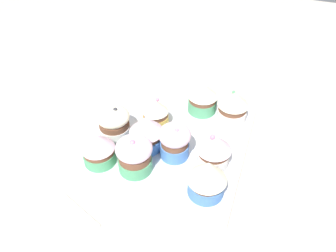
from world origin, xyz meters
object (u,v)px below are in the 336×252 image
Objects in this scene: cupcake_3 at (175,141)px; cupcake_7 at (156,113)px; cupcake_0 at (207,177)px; cupcake_1 at (214,150)px; cupcake_9 at (114,122)px; cupcake_4 at (203,98)px; cupcake_5 at (134,154)px; baking_tray at (168,140)px; cupcake_8 at (98,148)px; cupcake_6 at (146,132)px; napkin at (37,238)px; cupcake_2 at (233,106)px.

cupcake_7 is at bearing 43.29° from cupcake_3.
cupcake_1 is at bearing 4.08° from cupcake_0.
cupcake_4 is at bearing -47.12° from cupcake_9.
cupcake_5 is at bearing 135.36° from cupcake_3.
cupcake_9 is (7.70, 20.54, -0.57)cm from cupcake_0.
cupcake_4 is (10.51, -3.99, 3.99)cm from baking_tray.
cupcake_0 and cupcake_5 have the same top height.
cupcake_5 is 1.10× the size of cupcake_7.
cupcake_7 is at bearing 53.28° from baking_tray.
baking_tray is 11.44cm from cupcake_1.
cupcake_1 is 1.11× the size of cupcake_9.
cupcake_8 is (-20.57, 13.50, -0.05)cm from cupcake_4.
cupcake_3 is 9.29cm from cupcake_7.
cupcake_1 reaches higher than cupcake_9.
cupcake_6 is (-3.76, 2.85, 4.53)cm from baking_tray.
cupcake_4 is at bearing 16.96° from cupcake_0.
baking_tray is 4.07× the size of cupcake_6.
cupcake_4 is 1.01× the size of cupcake_9.
cupcake_1 is 31.48cm from napkin.
cupcake_8 is (-6.29, 6.66, -0.59)cm from cupcake_6.
cupcake_1 reaches higher than cupcake_3.
cupcake_1 is 1.10× the size of cupcake_4.
cupcake_8 is at bearing 94.33° from cupcake_5.
cupcake_3 reaches higher than cupcake_9.
baking_tray is 4.56× the size of cupcake_9.
cupcake_6 is at bearing 154.39° from cupcake_4.
cupcake_1 and cupcake_5 have the same top height.
cupcake_8 reaches higher than baking_tray.
napkin is at bearing 165.11° from cupcake_7.
cupcake_9 is (-12.45, 20.69, -0.22)cm from cupcake_2.
cupcake_6 is (5.78, 0.15, 0.32)cm from cupcake_5.
cupcake_9 reaches higher than napkin.
baking_tray is at bearing -75.39° from cupcake_9.
cupcake_1 is 20.12cm from cupcake_9.
cupcake_1 reaches higher than cupcake_8.
cupcake_7 is at bearing -50.72° from cupcake_9.
cupcake_8 is (-12.77, 5.88, 0.13)cm from cupcake_7.
cupcake_4 is at bearing 83.73° from cupcake_2.
cupcake_3 is (-0.18, 7.16, -0.01)cm from cupcake_1.
cupcake_4 is 15.84cm from cupcake_6.
cupcake_3 is at bearing -136.71° from cupcake_7.
cupcake_1 is at bearing -88.59° from cupcake_3.
cupcake_2 is 23.41cm from cupcake_5.
cupcake_8 is (-6.01, 12.24, -0.30)cm from cupcake_3.
cupcake_0 is at bearing -175.92° from cupcake_1.
cupcake_0 is 1.00× the size of cupcake_3.
cupcake_0 reaches higher than cupcake_8.
cupcake_4 is 0.44× the size of napkin.
cupcake_5 is at bearing 145.67° from cupcake_2.
cupcake_5 is at bearing 86.43° from cupcake_0.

